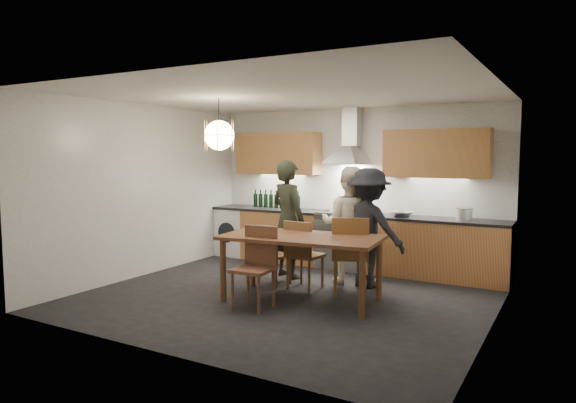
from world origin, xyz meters
The scene contains 17 objects.
ground centered at (0.00, 0.00, 0.00)m, with size 5.00×5.00×0.00m, color black.
room_shell centered at (0.00, 0.00, 1.71)m, with size 5.02×4.52×2.61m.
counter_run centered at (0.02, 1.95, 0.45)m, with size 5.00×0.62×0.90m.
range_stove centered at (0.00, 1.94, 0.44)m, with size 0.90×0.60×0.92m.
wall_fixtures centered at (0.00, 2.07, 1.87)m, with size 4.30×0.54×1.10m.
pendant_lamp centered at (-1.00, -0.10, 2.10)m, with size 0.43×0.43×0.70m.
dining_table centered at (0.26, -0.09, 0.73)m, with size 2.06×1.19×0.83m.
chair_back_left centered at (-0.48, 0.38, 0.49)m, with size 0.45×0.45×0.86m.
chair_back_mid centered at (0.01, 0.37, 0.54)m, with size 0.46×0.46×0.95m.
chair_back_right centered at (0.70, 0.43, 0.60)m, with size 0.61×0.61×1.04m.
chair_front centered at (-0.10, -0.57, 0.56)m, with size 0.46×0.46×0.98m.
person_left centered at (-0.52, 0.93, 0.88)m, with size 0.64×0.42×1.76m, color black.
person_mid centered at (0.40, 1.09, 0.84)m, with size 0.81×0.63×1.68m, color white.
person_right centered at (0.73, 1.00, 0.83)m, with size 1.07×0.62×1.66m, color black.
mixing_bowl centered at (0.92, 1.91, 0.94)m, with size 0.34×0.34×0.08m, color silver.
stock_pot centered at (1.82, 2.00, 0.98)m, with size 0.23×0.23×0.16m, color silver.
wine_bottles centered at (-1.38, 2.02, 1.05)m, with size 0.95×0.07×0.31m.
Camera 1 is at (3.25, -5.69, 1.85)m, focal length 32.00 mm.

